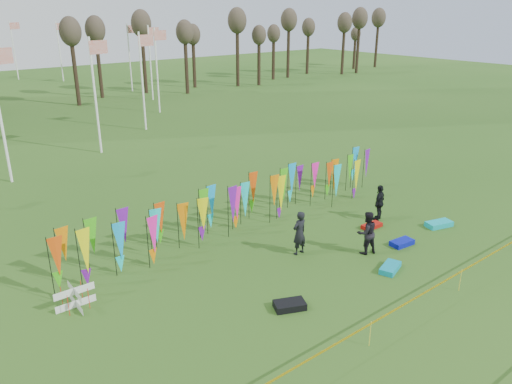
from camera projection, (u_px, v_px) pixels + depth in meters
ground at (354, 290)px, 18.60m from camera, size 160.00×160.00×0.00m
banner_row at (247, 200)px, 23.35m from camera, size 18.64×0.64×2.26m
caution_tape_near at (409, 303)px, 16.39m from camera, size 26.00×0.02×0.90m
tree_line at (265, 35)px, 67.34m from camera, size 53.92×1.92×7.84m
box_kite at (75, 298)px, 17.36m from camera, size 0.72×0.72×0.80m
person_left at (299, 233)px, 20.98m from camera, size 0.72×0.54×1.94m
person_mid at (367, 233)px, 21.05m from camera, size 1.05×0.82×1.89m
person_right at (379, 202)px, 24.42m from camera, size 1.19×0.90×1.79m
kite_bag_turquoise at (390, 268)px, 19.92m from camera, size 1.25×0.90×0.23m
kite_bag_blue at (402, 243)px, 22.04m from camera, size 1.11×0.65×0.22m
kite_bag_red at (372, 226)px, 23.77m from camera, size 1.06×0.50×0.19m
kite_bag_black at (290, 305)px, 17.42m from camera, size 1.24×1.01×0.25m
kite_bag_teal at (439, 224)px, 23.90m from camera, size 1.39×0.93×0.24m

